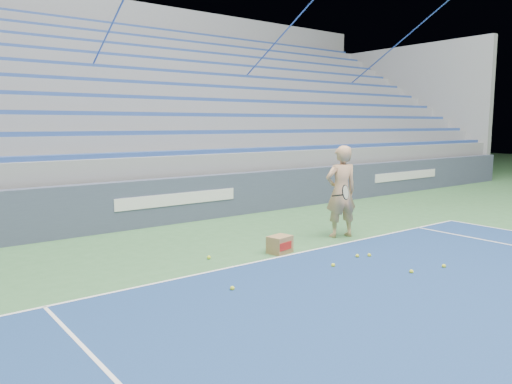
# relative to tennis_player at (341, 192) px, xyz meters

# --- Properties ---
(sponsor_barrier) EXTENTS (30.00, 0.32, 1.10)m
(sponsor_barrier) POSITION_rel_tennis_player_xyz_m (-2.02, 3.50, -0.42)
(sponsor_barrier) COLOR #3D465D
(sponsor_barrier) RESTS_ON ground
(bleachers) EXTENTS (31.00, 9.15, 7.30)m
(bleachers) POSITION_rel_tennis_player_xyz_m (-2.03, 9.22, 1.39)
(bleachers) COLOR gray
(bleachers) RESTS_ON ground
(tennis_player) EXTENTS (1.01, 0.95, 1.94)m
(tennis_player) POSITION_rel_tennis_player_xyz_m (0.00, 0.00, 0.00)
(tennis_player) COLOR tan
(tennis_player) RESTS_ON ground
(ball_box) EXTENTS (0.48, 0.41, 0.32)m
(ball_box) POSITION_rel_tennis_player_xyz_m (-1.89, -0.24, -0.81)
(ball_box) COLOR olive
(ball_box) RESTS_ON ground
(tennis_ball_0) EXTENTS (0.07, 0.07, 0.07)m
(tennis_ball_0) POSITION_rel_tennis_player_xyz_m (-3.81, -1.44, -0.94)
(tennis_ball_0) COLOR yellow
(tennis_ball_0) RESTS_ON ground
(tennis_ball_1) EXTENTS (0.07, 0.07, 0.07)m
(tennis_ball_1) POSITION_rel_tennis_player_xyz_m (-0.37, -2.67, -0.94)
(tennis_ball_1) COLOR yellow
(tennis_ball_1) RESTS_ON ground
(tennis_ball_2) EXTENTS (0.07, 0.07, 0.07)m
(tennis_ball_2) POSITION_rel_tennis_player_xyz_m (-3.17, 0.19, -0.94)
(tennis_ball_2) COLOR yellow
(tennis_ball_2) RESTS_ON ground
(tennis_ball_3) EXTENTS (0.07, 0.07, 0.07)m
(tennis_ball_3) POSITION_rel_tennis_player_xyz_m (-1.79, -1.50, -0.94)
(tennis_ball_3) COLOR yellow
(tennis_ball_3) RESTS_ON ground
(tennis_ball_4) EXTENTS (0.07, 0.07, 0.07)m
(tennis_ball_4) POSITION_rel_tennis_player_xyz_m (-1.06, -2.52, -0.94)
(tennis_ball_4) COLOR yellow
(tennis_ball_4) RESTS_ON ground
(tennis_ball_5) EXTENTS (0.07, 0.07, 0.07)m
(tennis_ball_5) POSITION_rel_tennis_player_xyz_m (-0.80, -1.45, -0.94)
(tennis_ball_5) COLOR yellow
(tennis_ball_5) RESTS_ON ground
(tennis_ball_6) EXTENTS (0.07, 0.07, 0.07)m
(tennis_ball_6) POSITION_rel_tennis_player_xyz_m (-1.01, -1.36, -0.94)
(tennis_ball_6) COLOR yellow
(tennis_ball_6) RESTS_ON ground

